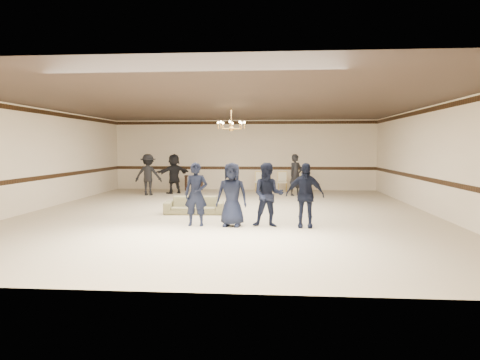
{
  "coord_description": "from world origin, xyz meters",
  "views": [
    {
      "loc": [
        1.33,
        -12.58,
        1.98
      ],
      "look_at": [
        0.39,
        -0.5,
        1.03
      ],
      "focal_mm": 31.87,
      "sensor_mm": 36.0,
      "label": 1
    }
  ],
  "objects_px": {
    "chandelier": "(231,119)",
    "banquet_chair_left": "(260,182)",
    "banquet_chair_right": "(305,182)",
    "adult_left": "(148,175)",
    "adult_mid": "(174,174)",
    "boy_c": "(268,195)",
    "settee": "(194,205)",
    "boy_a": "(196,194)",
    "banquet_chair_mid": "(282,182)",
    "console_table": "(194,183)",
    "boy_d": "(305,195)",
    "boy_b": "(232,195)",
    "adult_right": "(296,175)"
  },
  "relations": [
    {
      "from": "chandelier",
      "to": "banquet_chair_left",
      "type": "relative_size",
      "value": 1.09
    },
    {
      "from": "chandelier",
      "to": "banquet_chair_right",
      "type": "bearing_deg",
      "value": 62.31
    },
    {
      "from": "adult_left",
      "to": "adult_mid",
      "type": "height_order",
      "value": "same"
    },
    {
      "from": "chandelier",
      "to": "boy_c",
      "type": "bearing_deg",
      "value": -68.66
    },
    {
      "from": "chandelier",
      "to": "settee",
      "type": "height_order",
      "value": "chandelier"
    },
    {
      "from": "boy_a",
      "to": "banquet_chair_right",
      "type": "xyz_separation_m",
      "value": [
        3.34,
        8.36,
        -0.36
      ]
    },
    {
      "from": "banquet_chair_mid",
      "to": "console_table",
      "type": "relative_size",
      "value": 1.06
    },
    {
      "from": "boy_c",
      "to": "boy_a",
      "type": "bearing_deg",
      "value": -177.4
    },
    {
      "from": "boy_a",
      "to": "boy_d",
      "type": "relative_size",
      "value": 1.0
    },
    {
      "from": "boy_d",
      "to": "settee",
      "type": "height_order",
      "value": "boy_d"
    },
    {
      "from": "boy_b",
      "to": "console_table",
      "type": "distance_m",
      "value": 8.95
    },
    {
      "from": "settee",
      "to": "banquet_chair_mid",
      "type": "distance_m",
      "value": 7.02
    },
    {
      "from": "settee",
      "to": "banquet_chair_right",
      "type": "relative_size",
      "value": 2.0
    },
    {
      "from": "boy_b",
      "to": "boy_d",
      "type": "height_order",
      "value": "same"
    },
    {
      "from": "boy_b",
      "to": "adult_mid",
      "type": "height_order",
      "value": "adult_mid"
    },
    {
      "from": "chandelier",
      "to": "banquet_chair_mid",
      "type": "xyz_separation_m",
      "value": [
        1.75,
        5.25,
        -2.44
      ]
    },
    {
      "from": "boy_b",
      "to": "banquet_chair_right",
      "type": "distance_m",
      "value": 8.72
    },
    {
      "from": "boy_b",
      "to": "settee",
      "type": "bearing_deg",
      "value": 131.58
    },
    {
      "from": "boy_d",
      "to": "adult_mid",
      "type": "xyz_separation_m",
      "value": [
        -4.96,
        7.23,
        0.05
      ]
    },
    {
      "from": "adult_left",
      "to": "banquet_chair_left",
      "type": "height_order",
      "value": "adult_left"
    },
    {
      "from": "boy_b",
      "to": "banquet_chair_right",
      "type": "height_order",
      "value": "boy_b"
    },
    {
      "from": "banquet_chair_left",
      "to": "banquet_chair_right",
      "type": "distance_m",
      "value": 2.0
    },
    {
      "from": "chandelier",
      "to": "boy_b",
      "type": "bearing_deg",
      "value": -84.2
    },
    {
      "from": "boy_c",
      "to": "boy_b",
      "type": "bearing_deg",
      "value": -177.4
    },
    {
      "from": "boy_a",
      "to": "adult_right",
      "type": "distance_m",
      "value": 7.4
    },
    {
      "from": "boy_b",
      "to": "chandelier",
      "type": "bearing_deg",
      "value": 102.91
    },
    {
      "from": "settee",
      "to": "adult_right",
      "type": "xyz_separation_m",
      "value": [
        3.25,
        4.92,
        0.59
      ]
    },
    {
      "from": "adult_mid",
      "to": "boy_c",
      "type": "bearing_deg",
      "value": 77.43
    },
    {
      "from": "boy_b",
      "to": "banquet_chair_mid",
      "type": "xyz_separation_m",
      "value": [
        1.44,
        8.36,
        -0.36
      ]
    },
    {
      "from": "chandelier",
      "to": "adult_right",
      "type": "bearing_deg",
      "value": 58.79
    },
    {
      "from": "boy_c",
      "to": "adult_left",
      "type": "xyz_separation_m",
      "value": [
        -4.96,
        6.53,
        0.05
      ]
    },
    {
      "from": "banquet_chair_left",
      "to": "console_table",
      "type": "height_order",
      "value": "banquet_chair_left"
    },
    {
      "from": "boy_a",
      "to": "banquet_chair_mid",
      "type": "relative_size",
      "value": 1.84
    },
    {
      "from": "boy_c",
      "to": "settee",
      "type": "relative_size",
      "value": 0.92
    },
    {
      "from": "adult_mid",
      "to": "banquet_chair_mid",
      "type": "xyz_separation_m",
      "value": [
        4.6,
        1.13,
        -0.41
      ]
    },
    {
      "from": "boy_a",
      "to": "console_table",
      "type": "distance_m",
      "value": 8.73
    },
    {
      "from": "boy_d",
      "to": "console_table",
      "type": "bearing_deg",
      "value": 120.95
    },
    {
      "from": "banquet_chair_right",
      "to": "banquet_chair_left",
      "type": "bearing_deg",
      "value": 178.8
    },
    {
      "from": "boy_d",
      "to": "boy_a",
      "type": "bearing_deg",
      "value": -176.05
    },
    {
      "from": "banquet_chair_left",
      "to": "banquet_chair_right",
      "type": "height_order",
      "value": "same"
    },
    {
      "from": "console_table",
      "to": "boy_c",
      "type": "bearing_deg",
      "value": -73.42
    },
    {
      "from": "adult_mid",
      "to": "console_table",
      "type": "relative_size",
      "value": 2.05
    },
    {
      "from": "boy_b",
      "to": "adult_left",
      "type": "height_order",
      "value": "adult_left"
    },
    {
      "from": "settee",
      "to": "banquet_chair_left",
      "type": "height_order",
      "value": "banquet_chair_left"
    },
    {
      "from": "boy_a",
      "to": "boy_b",
      "type": "bearing_deg",
      "value": 0.46
    },
    {
      "from": "console_table",
      "to": "settee",
      "type": "bearing_deg",
      "value": -84.78
    },
    {
      "from": "banquet_chair_mid",
      "to": "banquet_chair_right",
      "type": "bearing_deg",
      "value": 3.62
    },
    {
      "from": "boy_b",
      "to": "boy_c",
      "type": "height_order",
      "value": "same"
    },
    {
      "from": "banquet_chair_left",
      "to": "console_table",
      "type": "bearing_deg",
      "value": 174.86
    },
    {
      "from": "boy_a",
      "to": "settee",
      "type": "relative_size",
      "value": 0.92
    }
  ]
}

